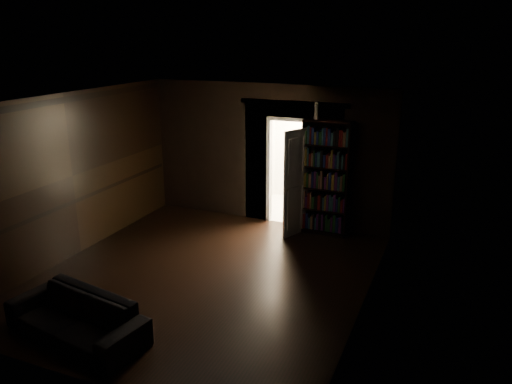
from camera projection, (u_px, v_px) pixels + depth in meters
The scene contains 9 objects.
ground at pixel (205, 276), 7.98m from camera, with size 5.50×5.50×0.00m, color black.
room_walls at pixel (232, 159), 8.41m from camera, with size 5.02×5.61×2.84m.
kitchen_alcove at pixel (308, 154), 10.83m from camera, with size 2.20×1.80×2.60m.
sofa at pixel (76, 312), 6.28m from camera, with size 1.92×0.83×0.74m, color black.
bookshelf at pixel (326, 178), 9.43m from camera, with size 0.90×0.32×2.20m, color black.
refrigerator at pixel (336, 172), 10.87m from camera, with size 0.74×0.68×1.65m, color white.
door at pixel (300, 182), 9.43m from camera, with size 0.85×0.05×2.05m, color silver.
figurine at pixel (316, 110), 9.21m from camera, with size 0.10×0.10×0.31m, color silver.
bottles at pixel (337, 129), 10.56m from camera, with size 0.66×0.08×0.27m, color black.
Camera 1 is at (3.53, -6.32, 3.71)m, focal length 35.00 mm.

